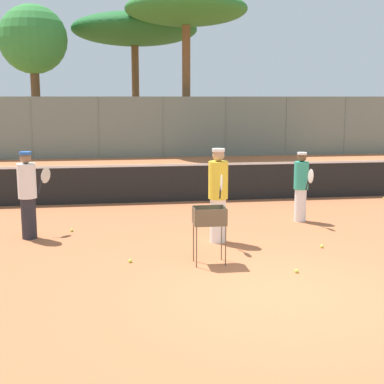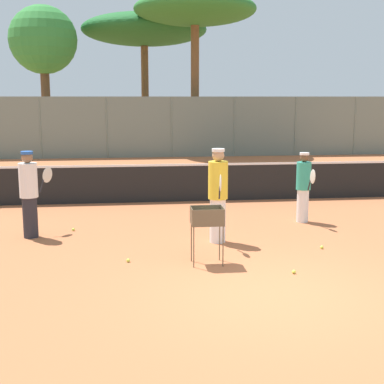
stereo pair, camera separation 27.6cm
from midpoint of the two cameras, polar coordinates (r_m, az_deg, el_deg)
name	(u,v)px [view 1 (the left image)]	position (r m, az deg, el deg)	size (l,w,h in m)	color
ground_plane	(276,293)	(8.25, 8.00, -10.61)	(80.00, 80.00, 0.00)	#B7663D
tennis_net	(200,181)	(15.04, 0.32, 1.13)	(11.80, 0.10, 1.07)	#26592D
back_fence	(163,127)	(26.13, -3.40, 6.93)	(24.89, 0.08, 2.92)	slate
tree_0	(33,41)	(30.63, -16.86, 15.18)	(3.61, 3.61, 7.72)	brown
tree_1	(135,30)	(32.22, -6.40, 16.77)	(7.19, 7.19, 7.61)	brown
tree_2	(186,11)	(28.26, -0.93, 18.75)	(6.16, 6.16, 8.00)	brown
player_white_outfit	(301,186)	(12.75, 10.95, 0.65)	(0.34, 0.89, 1.64)	white
player_red_cap	(28,194)	(11.53, -17.77, -0.19)	(0.64, 0.80, 1.81)	#26262D
player_yellow_shirt	(218,194)	(10.70, 2.07, -0.24)	(0.39, 0.96, 1.90)	white
ball_cart	(210,221)	(9.32, 1.09, -3.09)	(0.56, 0.41, 1.02)	brown
tennis_ball_0	(322,246)	(10.75, 12.97, -5.66)	(0.07, 0.07, 0.07)	#D1E54C
tennis_ball_1	(384,198)	(16.30, 19.36, -0.62)	(0.07, 0.07, 0.07)	#D1E54C
tennis_ball_2	(297,271)	(9.19, 10.25, -8.28)	(0.07, 0.07, 0.07)	#D1E54C
tennis_ball_3	(72,230)	(12.03, -13.34, -3.98)	(0.07, 0.07, 0.07)	#D1E54C
tennis_ball_4	(130,261)	(9.65, -7.43, -7.29)	(0.07, 0.07, 0.07)	#D1E54C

